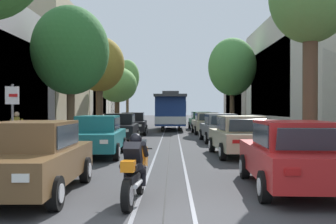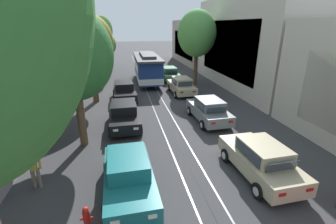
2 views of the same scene
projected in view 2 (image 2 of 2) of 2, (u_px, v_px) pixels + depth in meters
ground_plane at (156, 100)px, 20.75m from camera, size 160.00×160.00×0.00m
trolley_track_rails at (152, 91)px, 23.62m from camera, size 1.14×59.23×0.01m
building_facade_left at (36, 52)px, 20.40m from camera, size 5.56×50.93×9.89m
building_facade_right at (252, 50)px, 23.65m from camera, size 5.87×50.93×8.84m
parked_car_teal_second_left at (129, 175)px, 9.01m from camera, size 2.10×4.40×1.58m
parked_car_black_mid_left at (124, 115)px, 15.08m from camera, size 2.06×4.39×1.58m
parked_car_black_fourth_left at (124, 91)px, 20.51m from camera, size 2.11×4.41×1.58m
parked_car_beige_second_right at (260, 159)px, 10.09m from camera, size 2.13×4.42×1.58m
parked_car_grey_mid_right at (209, 110)px, 15.94m from camera, size 2.11×4.41×1.58m
parked_car_beige_fourth_right at (181, 86)px, 22.32m from camera, size 2.10×4.40×1.58m
parked_car_green_fifth_right at (169, 74)px, 27.84m from camera, size 2.12×4.41×1.58m
street_tree_kerb_left_second at (73, 55)px, 11.39m from camera, size 3.91×4.00×7.10m
street_tree_kerb_left_mid at (90, 41)px, 18.59m from camera, size 3.60×3.20×7.02m
street_tree_kerb_left_fourth at (99, 44)px, 26.97m from camera, size 3.77×3.68×5.79m
street_tree_kerb_left_far at (103, 30)px, 33.86m from camera, size 2.73×2.59×7.49m
street_tree_kerb_right_second at (197, 34)px, 24.52m from camera, size 3.97×4.24×7.73m
cable_car_trolley at (147, 68)px, 26.20m from camera, size 2.64×9.15×3.28m
pedestrian_on_left_pavement at (34, 167)px, 9.24m from camera, size 0.55×0.41×1.73m
fire_hydrant at (87, 218)px, 7.51m from camera, size 0.40×0.22×0.84m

